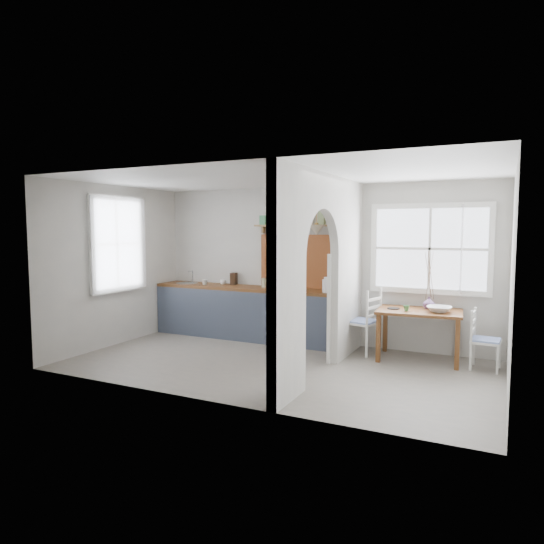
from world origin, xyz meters
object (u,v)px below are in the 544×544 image
at_px(kettle, 327,285).
at_px(dining_table, 419,335).
at_px(chair_right, 486,340).
at_px(chair_left, 361,321).
at_px(vase, 429,303).

bearing_deg(kettle, dining_table, 14.35).
xyz_separation_m(chair_right, kettle, (-2.31, 0.14, 0.61)).
height_order(chair_left, vase, chair_left).
bearing_deg(vase, dining_table, -118.29).
height_order(kettle, vase, kettle).
bearing_deg(dining_table, kettle, 173.42).
bearing_deg(vase, chair_right, -19.39).
relative_size(chair_left, vase, 5.73).
distance_m(dining_table, vase, 0.50).
xyz_separation_m(kettle, vase, (1.52, 0.13, -0.20)).
xyz_separation_m(dining_table, chair_left, (-0.86, 0.03, 0.13)).
relative_size(chair_right, kettle, 3.35).
bearing_deg(kettle, chair_right, 12.97).
xyz_separation_m(dining_table, chair_right, (0.89, -0.09, 0.04)).
distance_m(chair_left, vase, 1.02).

